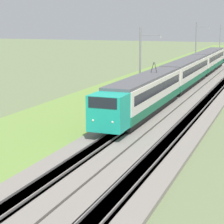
{
  "coord_description": "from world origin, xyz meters",
  "views": [
    {
      "loc": [
        -6.36,
        -12.05,
        9.31
      ],
      "look_at": [
        25.3,
        0.0,
        2.26
      ],
      "focal_mm": 70.0,
      "sensor_mm": 36.0,
      "label": 1
    }
  ],
  "objects_px": {
    "catenary_mast_far": "(196,46)",
    "catenary_mast_distant": "(220,40)",
    "catenary_mast_mid": "(141,63)",
    "passenger_train": "(187,71)"
  },
  "relations": [
    {
      "from": "passenger_train",
      "to": "catenary_mast_distant",
      "type": "height_order",
      "value": "catenary_mast_distant"
    },
    {
      "from": "catenary_mast_mid",
      "to": "catenary_mast_distant",
      "type": "xyz_separation_m",
      "value": [
        72.33,
        -0.0,
        -0.15
      ]
    },
    {
      "from": "catenary_mast_mid",
      "to": "catenary_mast_distant",
      "type": "distance_m",
      "value": 72.33
    },
    {
      "from": "catenary_mast_mid",
      "to": "catenary_mast_far",
      "type": "height_order",
      "value": "catenary_mast_far"
    },
    {
      "from": "passenger_train",
      "to": "catenary_mast_far",
      "type": "relative_size",
      "value": 6.86
    },
    {
      "from": "catenary_mast_far",
      "to": "catenary_mast_distant",
      "type": "distance_m",
      "value": 36.17
    },
    {
      "from": "catenary_mast_mid",
      "to": "catenary_mast_far",
      "type": "bearing_deg",
      "value": 0.0
    },
    {
      "from": "catenary_mast_mid",
      "to": "catenary_mast_distant",
      "type": "relative_size",
      "value": 1.04
    },
    {
      "from": "passenger_train",
      "to": "catenary_mast_far",
      "type": "xyz_separation_m",
      "value": [
        23.44,
        2.97,
        2.34
      ]
    },
    {
      "from": "passenger_train",
      "to": "catenary_mast_distant",
      "type": "relative_size",
      "value": 7.52
    }
  ]
}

